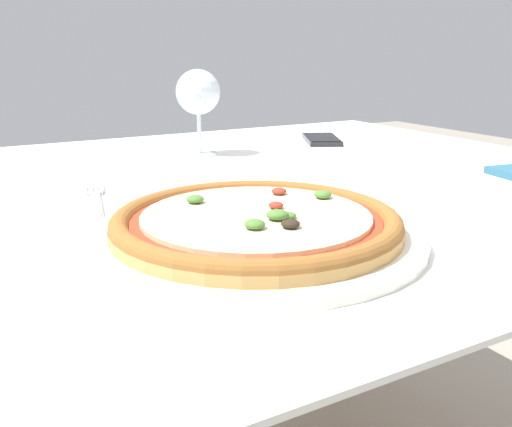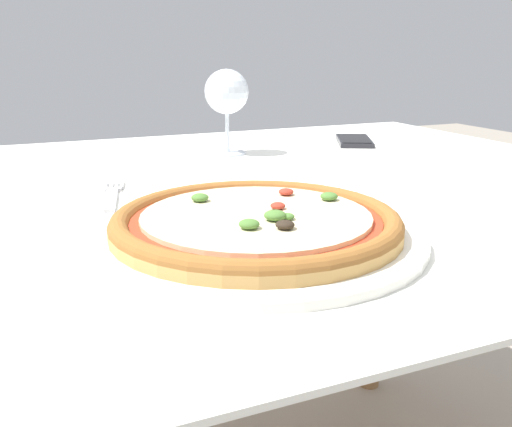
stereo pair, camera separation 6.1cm
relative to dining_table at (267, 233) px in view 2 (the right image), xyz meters
The scene contains 5 objects.
dining_table is the anchor object (origin of this frame).
pizza_plate 0.30m from the dining_table, 116.94° to the right, with size 0.37×0.37×0.04m.
fork 0.26m from the dining_table, behind, with size 0.06×0.17×0.00m.
wine_glass_far_left 0.32m from the dining_table, 84.09° to the left, with size 0.09×0.09×0.16m.
cell_phone 0.43m from the dining_table, 38.38° to the left, with size 0.13×0.16×0.01m.
Camera 2 is at (-0.36, -0.80, 0.95)m, focal length 40.00 mm.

